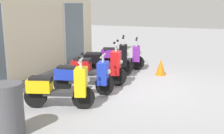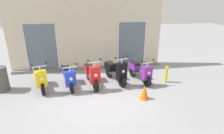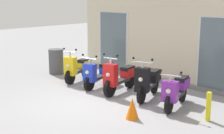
# 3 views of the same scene
# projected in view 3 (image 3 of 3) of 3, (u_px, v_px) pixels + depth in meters

# --- Properties ---
(ground_plane) EXTENTS (40.00, 40.00, 0.00)m
(ground_plane) POSITION_uv_depth(u_px,v_px,m) (90.00, 102.00, 9.20)
(ground_plane) COLOR #939399
(storefront_facade) EXTENTS (7.32, 0.50, 4.12)m
(storefront_facade) POSITION_uv_depth(u_px,v_px,m) (163.00, 23.00, 11.16)
(storefront_facade) COLOR beige
(storefront_facade) RESTS_ON ground_plane
(scooter_yellow) EXTENTS (0.76, 1.51, 1.21)m
(scooter_yellow) POSITION_uv_depth(u_px,v_px,m) (78.00, 68.00, 11.36)
(scooter_yellow) COLOR black
(scooter_yellow) RESTS_ON ground_plane
(scooter_blue) EXTENTS (0.67, 1.56, 1.14)m
(scooter_blue) POSITION_uv_depth(u_px,v_px,m) (99.00, 73.00, 10.62)
(scooter_blue) COLOR black
(scooter_blue) RESTS_ON ground_plane
(scooter_red) EXTENTS (0.62, 1.66, 1.27)m
(scooter_red) POSITION_uv_depth(u_px,v_px,m) (120.00, 77.00, 10.00)
(scooter_red) COLOR black
(scooter_red) RESTS_ON ground_plane
(scooter_black) EXTENTS (0.81, 1.58, 1.27)m
(scooter_black) POSITION_uv_depth(u_px,v_px,m) (148.00, 81.00, 9.40)
(scooter_black) COLOR black
(scooter_black) RESTS_ON ground_plane
(scooter_purple) EXTENTS (0.73, 1.55, 1.11)m
(scooter_purple) POSITION_uv_depth(u_px,v_px,m) (176.00, 90.00, 8.66)
(scooter_purple) COLOR black
(scooter_purple) RESTS_ON ground_plane
(traffic_cone) EXTENTS (0.32, 0.32, 0.52)m
(traffic_cone) POSITION_uv_depth(u_px,v_px,m) (132.00, 108.00, 7.91)
(traffic_cone) COLOR orange
(traffic_cone) RESTS_ON ground_plane
(curb_bollard) EXTENTS (0.12, 0.12, 0.70)m
(curb_bollard) POSITION_uv_depth(u_px,v_px,m) (208.00, 107.00, 7.76)
(curb_bollard) COLOR yellow
(curb_bollard) RESTS_ON ground_plane
(trash_bin) EXTENTS (0.54, 0.54, 0.93)m
(trash_bin) POSITION_uv_depth(u_px,v_px,m) (56.00, 61.00, 12.44)
(trash_bin) COLOR #4C4C51
(trash_bin) RESTS_ON ground_plane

